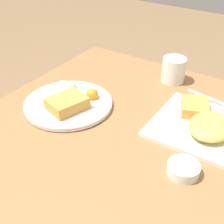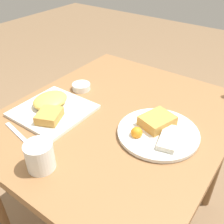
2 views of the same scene
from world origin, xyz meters
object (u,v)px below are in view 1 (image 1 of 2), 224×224
at_px(butter_knife, 214,100).
at_px(sauce_ramekin, 183,169).
at_px(coffee_mug, 174,70).
at_px(plate_square_near, 203,124).
at_px(plate_oval_far, 68,102).

bearing_deg(butter_knife, sauce_ramekin, 106.66).
bearing_deg(sauce_ramekin, butter_knife, 6.39).
xyz_separation_m(butter_knife, coffee_mug, (0.06, 0.19, 0.05)).
height_order(plate_square_near, sauce_ramekin, plate_square_near).
relative_size(plate_oval_far, coffee_mug, 3.16).
relative_size(sauce_ramekin, coffee_mug, 0.89).
bearing_deg(sauce_ramekin, plate_square_near, 6.08).
bearing_deg(plate_square_near, butter_knife, 6.74).
distance_m(plate_square_near, sauce_ramekin, 0.22).
bearing_deg(plate_oval_far, sauce_ramekin, -100.42).
height_order(plate_square_near, butter_knife, plate_square_near).
bearing_deg(plate_square_near, sauce_ramekin, -173.92).
distance_m(plate_oval_far, sauce_ramekin, 0.47).
relative_size(plate_square_near, coffee_mug, 2.95).
height_order(plate_square_near, plate_oval_far, plate_square_near).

